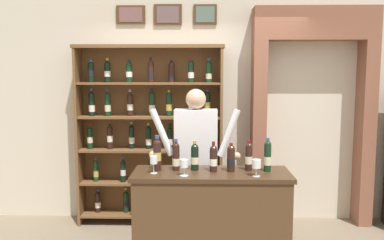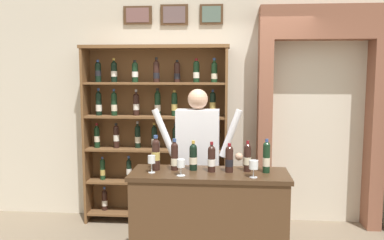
% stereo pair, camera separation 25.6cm
% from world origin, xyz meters
% --- Properties ---
extents(back_wall, '(12.00, 0.19, 3.03)m').
position_xyz_m(back_wall, '(-0.00, 1.56, 1.52)').
color(back_wall, beige).
rests_on(back_wall, ground).
extents(wine_shelf, '(1.79, 0.32, 2.19)m').
position_xyz_m(wine_shelf, '(-0.59, 1.30, 1.18)').
color(wine_shelf, brown).
rests_on(wine_shelf, ground).
extents(archway_doorway, '(1.46, 0.45, 2.64)m').
position_xyz_m(archway_doorway, '(1.38, 1.43, 1.52)').
color(archway_doorway, brown).
rests_on(archway_doorway, ground).
extents(tasting_counter, '(1.44, 0.53, 0.97)m').
position_xyz_m(tasting_counter, '(0.13, -0.00, 0.48)').
color(tasting_counter, '#4C331E').
rests_on(tasting_counter, ground).
extents(shopkeeper, '(0.97, 0.22, 1.70)m').
position_xyz_m(shopkeeper, '(-0.02, 0.59, 1.06)').
color(shopkeeper, '#2D3347').
rests_on(shopkeeper, ground).
extents(tasting_bottle_riserva, '(0.07, 0.07, 0.33)m').
position_xyz_m(tasting_bottle_riserva, '(-0.37, 0.05, 1.12)').
color(tasting_bottle_riserva, black).
rests_on(tasting_bottle_riserva, tasting_counter).
extents(tasting_bottle_brunello, '(0.07, 0.07, 0.29)m').
position_xyz_m(tasting_bottle_brunello, '(-0.19, 0.06, 1.10)').
color(tasting_bottle_brunello, black).
rests_on(tasting_bottle_brunello, tasting_counter).
extents(tasting_bottle_vin_santo, '(0.07, 0.07, 0.28)m').
position_xyz_m(tasting_bottle_vin_santo, '(-0.02, 0.07, 1.09)').
color(tasting_bottle_vin_santo, black).
rests_on(tasting_bottle_vin_santo, tasting_counter).
extents(tasting_bottle_prosecco, '(0.07, 0.07, 0.28)m').
position_xyz_m(tasting_bottle_prosecco, '(0.15, 0.02, 1.09)').
color(tasting_bottle_prosecco, black).
rests_on(tasting_bottle_prosecco, tasting_counter).
extents(tasting_bottle_chianti, '(0.07, 0.07, 0.26)m').
position_xyz_m(tasting_bottle_chianti, '(0.31, 0.02, 1.09)').
color(tasting_bottle_chianti, black).
rests_on(tasting_bottle_chianti, tasting_counter).
extents(tasting_bottle_bianco, '(0.07, 0.07, 0.28)m').
position_xyz_m(tasting_bottle_bianco, '(0.48, 0.07, 1.10)').
color(tasting_bottle_bianco, black).
rests_on(tasting_bottle_bianco, tasting_counter).
extents(tasting_bottle_grappa, '(0.07, 0.07, 0.31)m').
position_xyz_m(tasting_bottle_grappa, '(0.65, 0.03, 1.11)').
color(tasting_bottle_grappa, black).
rests_on(tasting_bottle_grappa, tasting_counter).
extents(wine_glass_left, '(0.07, 0.07, 0.16)m').
position_xyz_m(wine_glass_left, '(-0.39, -0.06, 1.08)').
color(wine_glass_left, silver).
rests_on(wine_glass_left, tasting_counter).
extents(wine_glass_spare, '(0.08, 0.08, 0.15)m').
position_xyz_m(wine_glass_spare, '(-0.11, -0.15, 1.07)').
color(wine_glass_spare, silver).
rests_on(wine_glass_spare, tasting_counter).
extents(wine_glass_center, '(0.08, 0.08, 0.15)m').
position_xyz_m(wine_glass_center, '(0.52, -0.15, 1.07)').
color(wine_glass_center, silver).
rests_on(wine_glass_center, tasting_counter).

